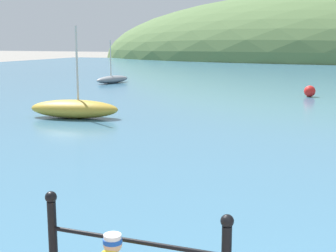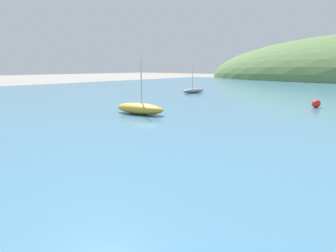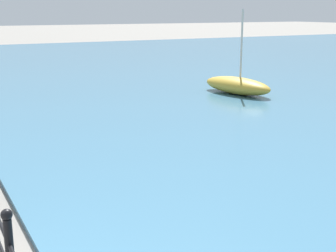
{
  "view_description": "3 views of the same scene",
  "coord_description": "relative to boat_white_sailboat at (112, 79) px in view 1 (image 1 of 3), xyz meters",
  "views": [
    {
      "loc": [
        -0.43,
        -2.29,
        2.69
      ],
      "look_at": [
        -3.73,
        6.54,
        0.97
      ],
      "focal_mm": 50.0,
      "sensor_mm": 36.0,
      "label": 1
    },
    {
      "loc": [
        1.74,
        1.18,
        2.67
      ],
      "look_at": [
        -2.74,
        6.48,
        1.12
      ],
      "focal_mm": 28.0,
      "sensor_mm": 36.0,
      "label": 2
    },
    {
      "loc": [
        5.06,
        0.88,
        3.12
      ],
      "look_at": [
        -3.12,
        5.28,
        0.82
      ],
      "focal_mm": 50.0,
      "sensor_mm": 36.0,
      "label": 3
    }
  ],
  "objects": [
    {
      "name": "boat_white_sailboat",
      "position": [
        0.0,
        0.0,
        0.0
      ],
      "size": [
        1.46,
        2.82,
        2.62
      ],
      "color": "gray",
      "rests_on": "water"
    },
    {
      "name": "boat_green_fishing",
      "position": [
        4.87,
        -12.31,
        0.08
      ],
      "size": [
        3.22,
        1.62,
        3.08
      ],
      "color": "gold",
      "rests_on": "water"
    },
    {
      "name": "mooring_buoy",
      "position": [
        11.94,
        -3.19,
        0.02
      ],
      "size": [
        0.53,
        0.53,
        0.53
      ],
      "primitive_type": "sphere",
      "color": "red",
      "rests_on": "water"
    }
  ]
}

